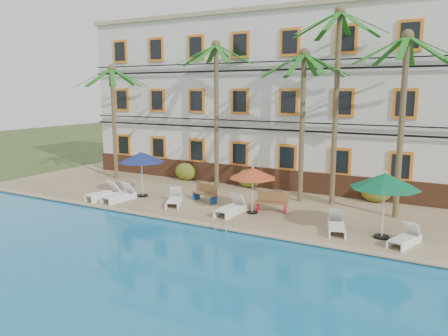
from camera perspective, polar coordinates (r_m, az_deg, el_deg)
The scene contains 25 objects.
ground at distance 19.88m, azimuth -3.19°, elevation -7.12°, with size 100.00×100.00×0.00m, color #384C23.
pool_deck at distance 24.08m, azimuth 3.13°, elevation -3.75°, with size 30.00×12.00×0.25m, color tan.
swimming_pool at distance 14.76m, azimuth -18.14°, elevation -13.47°, with size 26.00×12.00×0.20m, color #1673A8.
pool_coping at distance 19.08m, azimuth -4.64°, elevation -7.00°, with size 30.00×0.35×0.06m, color tan.
hotel_building at distance 27.96m, azimuth 7.73°, elevation 8.97°, with size 25.40×6.44×10.22m.
palm_a at distance 28.81m, azimuth -14.26°, elevation 7.97°, with size 4.48×4.48×7.25m.
palm_b at distance 25.19m, azimuth -1.01°, elevation 9.55°, with size 4.48×4.48×8.42m.
palm_c at distance 22.22m, azimuth 10.26°, elevation 8.21°, with size 4.48×4.48×7.67m.
palm_d at distance 21.91m, azimuth 14.53°, elevation 10.79°, with size 4.48×4.48×9.53m.
palm_e at distance 20.46m, azimuth 22.37°, elevation 8.26°, with size 4.48×4.48×8.15m.
shrub_left at distance 27.80m, azimuth -5.01°, elevation -0.47°, with size 1.50×0.90×1.10m, color #1A4F16.
shrub_mid at distance 25.64m, azimuth 3.27°, elevation -1.35°, with size 1.50×0.90×1.10m, color #1A4F16.
shrub_right at distance 23.53m, azimuth 19.21°, elevation -2.94°, with size 1.50×0.90×1.10m, color #1A4F16.
umbrella_blue at distance 23.57m, azimuth -10.74°, elevation 1.38°, with size 2.49×2.49×2.50m.
umbrella_red at distance 20.01m, azimuth 3.77°, elevation -0.70°, with size 2.22×2.22×2.22m.
umbrella_green at distance 17.59m, azimuth 20.31°, elevation -1.63°, with size 2.63×2.63×2.63m.
lounger_a at distance 23.79m, azimuth -15.39°, elevation -3.23°, with size 1.02×2.01×0.91m.
lounger_b at distance 23.23m, azimuth -13.51°, elevation -3.48°, with size 0.83×1.94×0.89m.
lounger_c at distance 21.93m, azimuth -6.50°, elevation -4.11°, with size 1.35×1.85×0.83m.
lounger_d at distance 20.19m, azimuth 0.92°, elevation -5.22°, with size 0.78×1.96×0.91m.
lounger_e at distance 18.29m, azimuth 14.48°, elevation -7.25°, with size 1.14×1.90×0.85m.
lounger_f at distance 17.60m, azimuth 22.56°, elevation -8.47°, with size 1.08×1.77×0.79m.
bench_left at distance 22.38m, azimuth -2.38°, elevation -3.24°, with size 1.57×0.88×0.93m.
bench_right at distance 20.72m, azimuth 6.26°, elevation -4.38°, with size 1.57×0.81×0.93m.
pool_ladder at distance 18.09m, azimuth 0.11°, elevation -8.02°, with size 0.54×0.74×0.74m.
Camera 1 is at (10.10, -16.09, 5.87)m, focal length 35.00 mm.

